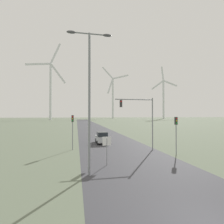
% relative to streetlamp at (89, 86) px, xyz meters
% --- Properties ---
extents(road_surface, '(10.00, 240.00, 0.01)m').
position_rel_streetlamp_xyz_m(road_surface, '(4.40, 40.38, -6.80)').
color(road_surface, '#38383D').
rests_on(road_surface, ground).
extents(streetlamp, '(3.47, 0.32, 10.97)m').
position_rel_streetlamp_xyz_m(streetlamp, '(0.00, 0.00, 0.00)').
color(streetlamp, gray).
rests_on(streetlamp, ground).
extents(stop_sign_near, '(0.81, 0.07, 2.60)m').
position_rel_streetlamp_xyz_m(stop_sign_near, '(1.76, 2.25, -4.99)').
color(stop_sign_near, gray).
rests_on(stop_sign_near, ground).
extents(traffic_light_post_near_left, '(0.28, 0.34, 4.54)m').
position_rel_streetlamp_xyz_m(traffic_light_post_near_left, '(-1.46, 10.00, -3.50)').
color(traffic_light_post_near_left, gray).
rests_on(traffic_light_post_near_left, ground).
extents(traffic_light_post_near_right, '(0.28, 0.33, 4.35)m').
position_rel_streetlamp_xyz_m(traffic_light_post_near_right, '(10.41, 4.93, -3.63)').
color(traffic_light_post_near_right, gray).
rests_on(traffic_light_post_near_right, ground).
extents(traffic_light_mast_overhead, '(5.10, 0.34, 6.81)m').
position_rel_streetlamp_xyz_m(traffic_light_mast_overhead, '(7.15, 7.91, -1.95)').
color(traffic_light_mast_overhead, gray).
rests_on(traffic_light_mast_overhead, ground).
extents(car_approaching, '(1.88, 4.11, 1.83)m').
position_rel_streetlamp_xyz_m(car_approaching, '(3.10, 14.55, -5.89)').
color(car_approaching, '#B7BCC1').
rests_on(car_approaching, ground).
extents(wind_turbine_left, '(35.86, 6.50, 74.22)m').
position_rel_streetlamp_xyz_m(wind_turbine_left, '(-25.20, 160.63, 25.95)').
color(wind_turbine_left, silver).
rests_on(wind_turbine_left, ground).
extents(wind_turbine_center, '(32.90, 10.05, 66.94)m').
position_rel_streetlamp_xyz_m(wind_turbine_center, '(44.77, 205.20, 24.45)').
color(wind_turbine_center, silver).
rests_on(wind_turbine_center, ground).
extents(wind_turbine_right, '(28.49, 10.86, 62.50)m').
position_rel_streetlamp_xyz_m(wind_turbine_right, '(100.93, 178.00, 20.93)').
color(wind_turbine_right, silver).
rests_on(wind_turbine_right, ground).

